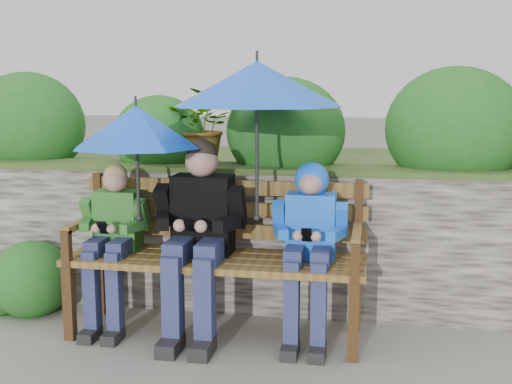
% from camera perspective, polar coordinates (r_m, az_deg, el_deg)
% --- Properties ---
extents(ground, '(60.00, 60.00, 0.00)m').
position_cam_1_polar(ground, '(4.03, -0.27, -13.69)').
color(ground, gray).
rests_on(ground, ground).
extents(garden_backdrop, '(8.00, 2.88, 1.76)m').
position_cam_1_polar(garden_backdrop, '(5.40, 2.94, -1.24)').
color(garden_backdrop, '#3A3734').
rests_on(garden_backdrop, ground).
extents(park_bench, '(1.89, 0.55, 1.00)m').
position_cam_1_polar(park_bench, '(4.13, -3.40, -4.81)').
color(park_bench, '#3E2813').
rests_on(park_bench, ground).
extents(boy_left, '(0.43, 0.50, 1.08)m').
position_cam_1_polar(boy_left, '(4.26, -12.62, -3.78)').
color(boy_left, '#26702A').
rests_on(boy_left, ground).
extents(boy_middle, '(0.56, 0.65, 1.25)m').
position_cam_1_polar(boy_middle, '(4.03, -5.12, -3.28)').
color(boy_middle, black).
rests_on(boy_middle, ground).
extents(boy_right, '(0.46, 0.55, 1.12)m').
position_cam_1_polar(boy_right, '(3.94, 4.77, -3.83)').
color(boy_right, blue).
rests_on(boy_right, ground).
extents(umbrella_left, '(0.81, 0.81, 0.79)m').
position_cam_1_polar(umbrella_left, '(4.05, -10.59, 5.71)').
color(umbrella_left, blue).
rests_on(umbrella_left, ground).
extents(umbrella_right, '(1.04, 1.04, 1.04)m').
position_cam_1_polar(umbrella_right, '(3.89, 0.08, 9.57)').
color(umbrella_right, blue).
rests_on(umbrella_right, ground).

